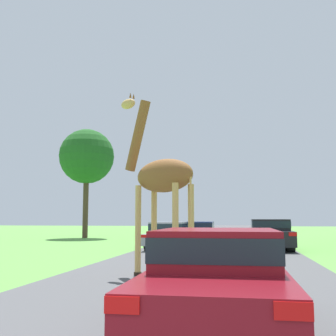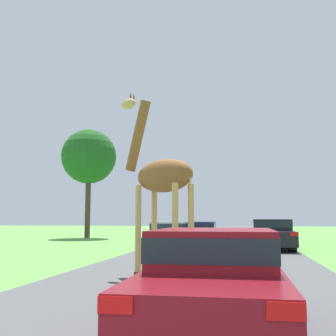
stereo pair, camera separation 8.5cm
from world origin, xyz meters
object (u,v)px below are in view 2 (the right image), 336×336
object	(u,v)px
giraffe_near_road	(161,178)
car_lead_maroon	(215,277)
tree_far_right	(89,157)
car_queue_left	(170,234)
car_far_ahead	(272,234)
car_queue_right	(202,232)

from	to	relation	value
giraffe_near_road	car_lead_maroon	size ratio (longest dim) A/B	1.17
giraffe_near_road	car_lead_maroon	distance (m)	6.06
giraffe_near_road	tree_far_right	size ratio (longest dim) A/B	0.61
car_lead_maroon	car_queue_left	bearing A→B (deg)	101.91
car_lead_maroon	car_far_ahead	bearing A→B (deg)	83.45
car_queue_left	tree_far_right	size ratio (longest dim) A/B	0.52
car_queue_right	tree_far_right	size ratio (longest dim) A/B	0.51
giraffe_near_road	tree_far_right	bearing A→B (deg)	58.22
tree_far_right	car_queue_right	bearing A→B (deg)	-30.89
car_queue_right	tree_far_right	bearing A→B (deg)	149.11
giraffe_near_road	car_queue_right	size ratio (longest dim) A/B	1.19
car_lead_maroon	car_queue_right	distance (m)	20.43
car_queue_right	car_queue_left	world-z (taller)	car_queue_left
car_lead_maroon	car_far_ahead	size ratio (longest dim) A/B	1.00
giraffe_near_road	tree_far_right	world-z (taller)	tree_far_right
giraffe_near_road	car_queue_left	distance (m)	10.29
car_far_ahead	giraffe_near_road	bearing A→B (deg)	-109.43
giraffe_near_road	car_queue_right	xyz separation A→B (m)	(-0.28, 14.85, -1.92)
car_lead_maroon	tree_far_right	bearing A→B (deg)	114.15
car_queue_left	tree_far_right	world-z (taller)	tree_far_right
car_lead_maroon	car_queue_right	xyz separation A→B (m)	(-2.09, 20.32, -0.04)
car_lead_maroon	car_queue_right	bearing A→B (deg)	95.87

